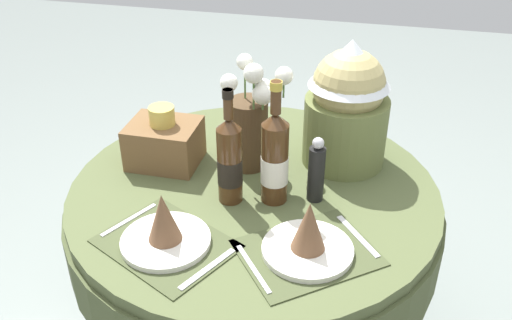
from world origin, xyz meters
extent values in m
cylinder|color=#4C5633|center=(0.00, 0.00, 0.71)|extent=(1.13, 1.13, 0.04)
cylinder|color=#464F2E|center=(0.00, 0.00, 0.60)|extent=(1.16, 1.16, 0.17)
cylinder|color=black|center=(0.00, 0.00, 0.36)|extent=(0.12, 0.12, 0.66)
cube|color=#41492B|center=(-0.16, -0.32, 0.73)|extent=(0.42, 0.39, 0.00)
cylinder|color=silver|center=(-0.16, -0.32, 0.74)|extent=(0.24, 0.24, 0.02)
cone|color=brown|center=(-0.16, -0.32, 0.82)|extent=(0.09, 0.09, 0.14)
cube|color=silver|center=(-0.30, -0.25, 0.74)|extent=(0.10, 0.17, 0.00)
cube|color=silver|center=(-0.03, -0.39, 0.74)|extent=(0.10, 0.18, 0.00)
cube|color=#41492B|center=(0.21, -0.27, 0.73)|extent=(0.43, 0.41, 0.00)
cylinder|color=silver|center=(0.21, -0.27, 0.74)|extent=(0.24, 0.24, 0.02)
cone|color=brown|center=(0.21, -0.27, 0.82)|extent=(0.09, 0.09, 0.14)
cube|color=silver|center=(0.09, -0.36, 0.74)|extent=(0.13, 0.16, 0.00)
cube|color=silver|center=(0.33, -0.17, 0.74)|extent=(0.13, 0.16, 0.00)
cylinder|color=#47331E|center=(-0.05, 0.12, 0.85)|extent=(0.12, 0.12, 0.23)
sphere|color=white|center=(-0.02, 0.07, 1.07)|extent=(0.06, 0.06, 0.06)
cylinder|color=#4C7038|center=(-0.02, 0.07, 1.01)|extent=(0.01, 0.01, 0.09)
sphere|color=white|center=(0.01, 0.08, 1.01)|extent=(0.06, 0.06, 0.06)
cylinder|color=#4C7038|center=(0.01, 0.08, 0.97)|extent=(0.01, 0.01, 0.03)
sphere|color=white|center=(-0.09, 0.05, 1.05)|extent=(0.05, 0.05, 0.05)
cylinder|color=#4C7038|center=(-0.09, 0.05, 1.00)|extent=(0.01, 0.01, 0.07)
sphere|color=white|center=(0.05, 0.17, 1.03)|extent=(0.06, 0.06, 0.06)
cylinder|color=#4C7038|center=(0.05, 0.17, 0.99)|extent=(0.01, 0.01, 0.05)
sphere|color=white|center=(0.01, 0.09, 1.02)|extent=(0.06, 0.06, 0.06)
cylinder|color=#4C7038|center=(0.01, 0.09, 0.98)|extent=(0.01, 0.01, 0.04)
sphere|color=white|center=(-0.06, 0.14, 1.08)|extent=(0.05, 0.05, 0.05)
cylinder|color=#4C7038|center=(-0.06, 0.14, 1.01)|extent=(0.01, 0.01, 0.10)
cylinder|color=#422814|center=(0.07, -0.05, 0.86)|extent=(0.08, 0.08, 0.25)
cylinder|color=silver|center=(0.07, -0.05, 0.84)|extent=(0.08, 0.08, 0.08)
cone|color=#422814|center=(0.07, -0.05, 1.00)|extent=(0.08, 0.08, 0.04)
cylinder|color=#422814|center=(0.07, -0.05, 1.06)|extent=(0.03, 0.03, 0.09)
cylinder|color=#B29933|center=(0.07, -0.05, 1.10)|extent=(0.03, 0.03, 0.02)
cylinder|color=#422814|center=(-0.05, -0.08, 0.85)|extent=(0.07, 0.07, 0.24)
cylinder|color=black|center=(-0.05, -0.08, 0.83)|extent=(0.07, 0.07, 0.08)
cone|color=#422814|center=(-0.05, -0.08, 0.98)|extent=(0.07, 0.07, 0.03)
cylinder|color=#422814|center=(-0.05, -0.08, 1.04)|extent=(0.03, 0.03, 0.09)
cylinder|color=black|center=(-0.05, -0.08, 1.07)|extent=(0.03, 0.03, 0.02)
cylinder|color=black|center=(0.19, -0.02, 0.82)|extent=(0.05, 0.05, 0.17)
sphere|color=#B7B7BC|center=(0.19, -0.02, 0.92)|extent=(0.03, 0.03, 0.03)
cylinder|color=olive|center=(0.25, 0.22, 0.84)|extent=(0.27, 0.27, 0.22)
sphere|color=tan|center=(0.25, 0.22, 1.00)|extent=(0.23, 0.23, 0.23)
cone|color=silver|center=(0.25, 0.22, 1.07)|extent=(0.25, 0.25, 0.15)
cube|color=brown|center=(-0.32, 0.08, 0.80)|extent=(0.22, 0.18, 0.14)
cylinder|color=gold|center=(-0.32, 0.08, 0.90)|extent=(0.08, 0.08, 0.06)
camera|label=1|loc=(0.34, -1.40, 1.71)|focal=39.70mm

